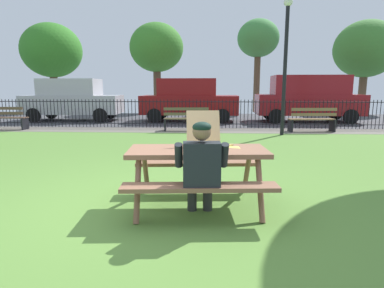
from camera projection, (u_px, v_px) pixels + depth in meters
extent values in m
cube|color=#5D8B39|center=(164.00, 166.00, 6.52)|extent=(28.00, 12.29, 0.02)
cube|color=slate|center=(184.00, 130.00, 11.87)|extent=(28.00, 1.40, 0.01)
cube|color=#424247|center=(191.00, 119.00, 15.95)|extent=(28.00, 6.90, 0.01)
cube|color=#8C5E46|center=(198.00, 151.00, 4.23)|extent=(1.85, 0.89, 0.06)
cube|color=#8C5E46|center=(200.00, 187.00, 3.69)|extent=(1.82, 0.41, 0.05)
cube|color=#8C5E46|center=(196.00, 163.00, 4.87)|extent=(1.82, 0.41, 0.05)
cylinder|color=#8C5E46|center=(137.00, 190.00, 3.87)|extent=(0.10, 0.44, 0.74)
cylinder|color=#8C5E46|center=(146.00, 172.00, 4.69)|extent=(0.10, 0.44, 0.74)
cylinder|color=#8C5E46|center=(260.00, 189.00, 3.90)|extent=(0.10, 0.44, 0.74)
cylinder|color=#8C5E46|center=(247.00, 171.00, 4.72)|extent=(0.10, 0.44, 0.74)
cube|color=tan|center=(204.00, 148.00, 4.25)|extent=(0.50, 0.50, 0.01)
cube|color=silver|center=(204.00, 148.00, 4.25)|extent=(0.46, 0.46, 0.00)
cube|color=tan|center=(206.00, 149.00, 4.03)|extent=(0.46, 0.06, 0.04)
cube|color=tan|center=(203.00, 143.00, 4.47)|extent=(0.46, 0.06, 0.04)
cube|color=tan|center=(188.00, 146.00, 4.24)|extent=(0.06, 0.46, 0.04)
cube|color=tan|center=(221.00, 146.00, 4.26)|extent=(0.06, 0.46, 0.04)
cube|color=tan|center=(203.00, 126.00, 4.44)|extent=(0.47, 0.24, 0.42)
cylinder|color=tan|center=(204.00, 147.00, 4.25)|extent=(0.39, 0.39, 0.01)
cylinder|color=#E4BD54|center=(204.00, 147.00, 4.25)|extent=(0.36, 0.36, 0.00)
pyramid|color=#EDD95A|center=(234.00, 147.00, 4.36)|extent=(0.22, 0.23, 0.01)
cube|color=tan|center=(229.00, 145.00, 4.43)|extent=(0.13, 0.11, 0.02)
cylinder|color=#2C2C2C|center=(192.00, 194.00, 4.14)|extent=(0.12, 0.12, 0.44)
cylinder|color=#2C2C2C|center=(192.00, 180.00, 3.89)|extent=(0.18, 0.43, 0.15)
cylinder|color=#2C2C2C|center=(208.00, 194.00, 4.14)|extent=(0.12, 0.12, 0.44)
cylinder|color=#2C2C2C|center=(209.00, 179.00, 3.89)|extent=(0.18, 0.43, 0.15)
cube|color=#1E2328|center=(202.00, 165.00, 3.64)|extent=(0.44, 0.25, 0.52)
cylinder|color=#1E2328|center=(179.00, 155.00, 3.67)|extent=(0.11, 0.21, 0.31)
cylinder|color=#1E2328|center=(224.00, 155.00, 3.68)|extent=(0.11, 0.21, 0.31)
sphere|color=#8C6647|center=(202.00, 131.00, 3.60)|extent=(0.21, 0.21, 0.21)
ellipsoid|color=black|center=(202.00, 127.00, 3.58)|extent=(0.21, 0.20, 0.12)
cylinder|color=black|center=(186.00, 102.00, 12.39)|extent=(23.12, 0.03, 0.03)
cylinder|color=black|center=(186.00, 124.00, 12.53)|extent=(23.12, 0.03, 0.03)
cylinder|color=black|center=(0.00, 113.00, 12.86)|extent=(0.02, 0.02, 1.10)
cylinder|color=black|center=(3.00, 113.00, 12.85)|extent=(0.02, 0.02, 1.10)
cylinder|color=black|center=(6.00, 113.00, 12.84)|extent=(0.02, 0.02, 1.10)
cylinder|color=black|center=(10.00, 113.00, 12.83)|extent=(0.02, 0.02, 1.10)
cylinder|color=black|center=(13.00, 113.00, 12.83)|extent=(0.02, 0.02, 1.10)
cylinder|color=black|center=(17.00, 113.00, 12.82)|extent=(0.02, 0.02, 1.10)
cylinder|color=black|center=(20.00, 113.00, 12.81)|extent=(0.02, 0.02, 1.10)
cylinder|color=black|center=(24.00, 113.00, 12.80)|extent=(0.02, 0.02, 1.10)
cylinder|color=black|center=(27.00, 113.00, 12.80)|extent=(0.02, 0.02, 1.10)
cylinder|color=black|center=(30.00, 113.00, 12.79)|extent=(0.02, 0.02, 1.10)
cylinder|color=black|center=(34.00, 113.00, 12.78)|extent=(0.02, 0.02, 1.10)
cylinder|color=black|center=(37.00, 113.00, 12.78)|extent=(0.02, 0.02, 1.10)
cylinder|color=black|center=(41.00, 113.00, 12.77)|extent=(0.02, 0.02, 1.10)
cylinder|color=black|center=(44.00, 113.00, 12.76)|extent=(0.02, 0.02, 1.10)
cylinder|color=black|center=(48.00, 113.00, 12.75)|extent=(0.02, 0.02, 1.10)
cylinder|color=black|center=(51.00, 113.00, 12.75)|extent=(0.02, 0.02, 1.10)
cylinder|color=black|center=(55.00, 113.00, 12.74)|extent=(0.02, 0.02, 1.10)
cylinder|color=black|center=(58.00, 113.00, 12.73)|extent=(0.02, 0.02, 1.10)
cylinder|color=black|center=(62.00, 113.00, 12.72)|extent=(0.02, 0.02, 1.10)
cylinder|color=black|center=(65.00, 113.00, 12.72)|extent=(0.02, 0.02, 1.10)
cylinder|color=black|center=(69.00, 113.00, 12.71)|extent=(0.02, 0.02, 1.10)
cylinder|color=black|center=(72.00, 113.00, 12.70)|extent=(0.02, 0.02, 1.10)
cylinder|color=black|center=(76.00, 113.00, 12.69)|extent=(0.02, 0.02, 1.10)
cylinder|color=black|center=(79.00, 113.00, 12.69)|extent=(0.02, 0.02, 1.10)
cylinder|color=black|center=(83.00, 113.00, 12.68)|extent=(0.02, 0.02, 1.10)
cylinder|color=black|center=(86.00, 113.00, 12.67)|extent=(0.02, 0.02, 1.10)
cylinder|color=black|center=(90.00, 113.00, 12.66)|extent=(0.02, 0.02, 1.10)
cylinder|color=black|center=(93.00, 113.00, 12.66)|extent=(0.02, 0.02, 1.10)
cylinder|color=black|center=(97.00, 113.00, 12.65)|extent=(0.02, 0.02, 1.10)
cylinder|color=black|center=(100.00, 113.00, 12.64)|extent=(0.02, 0.02, 1.10)
cylinder|color=black|center=(104.00, 113.00, 12.63)|extent=(0.02, 0.02, 1.10)
cylinder|color=black|center=(107.00, 113.00, 12.63)|extent=(0.02, 0.02, 1.10)
cylinder|color=black|center=(111.00, 113.00, 12.62)|extent=(0.02, 0.02, 1.10)
cylinder|color=black|center=(114.00, 113.00, 12.61)|extent=(0.02, 0.02, 1.10)
cylinder|color=black|center=(118.00, 113.00, 12.61)|extent=(0.02, 0.02, 1.10)
cylinder|color=black|center=(121.00, 114.00, 12.60)|extent=(0.02, 0.02, 1.10)
cylinder|color=black|center=(125.00, 114.00, 12.59)|extent=(0.02, 0.02, 1.10)
cylinder|color=black|center=(128.00, 114.00, 12.58)|extent=(0.02, 0.02, 1.10)
cylinder|color=black|center=(132.00, 114.00, 12.58)|extent=(0.02, 0.02, 1.10)
cylinder|color=black|center=(135.00, 114.00, 12.57)|extent=(0.02, 0.02, 1.10)
cylinder|color=black|center=(139.00, 114.00, 12.56)|extent=(0.02, 0.02, 1.10)
cylinder|color=black|center=(143.00, 114.00, 12.55)|extent=(0.02, 0.02, 1.10)
cylinder|color=black|center=(146.00, 114.00, 12.55)|extent=(0.02, 0.02, 1.10)
cylinder|color=black|center=(150.00, 114.00, 12.54)|extent=(0.02, 0.02, 1.10)
cylinder|color=black|center=(153.00, 114.00, 12.53)|extent=(0.02, 0.02, 1.10)
cylinder|color=black|center=(157.00, 114.00, 12.52)|extent=(0.02, 0.02, 1.10)
cylinder|color=black|center=(161.00, 114.00, 12.52)|extent=(0.02, 0.02, 1.10)
cylinder|color=black|center=(164.00, 114.00, 12.51)|extent=(0.02, 0.02, 1.10)
cylinder|color=black|center=(168.00, 114.00, 12.50)|extent=(0.02, 0.02, 1.10)
cylinder|color=black|center=(171.00, 114.00, 12.49)|extent=(0.02, 0.02, 1.10)
cylinder|color=black|center=(175.00, 114.00, 12.49)|extent=(0.02, 0.02, 1.10)
cylinder|color=black|center=(179.00, 114.00, 12.48)|extent=(0.02, 0.02, 1.10)
cylinder|color=black|center=(182.00, 114.00, 12.47)|extent=(0.02, 0.02, 1.10)
cylinder|color=black|center=(186.00, 114.00, 12.47)|extent=(0.02, 0.02, 1.10)
cylinder|color=black|center=(189.00, 114.00, 12.46)|extent=(0.02, 0.02, 1.10)
cylinder|color=black|center=(193.00, 114.00, 12.45)|extent=(0.02, 0.02, 1.10)
cylinder|color=black|center=(197.00, 114.00, 12.44)|extent=(0.02, 0.02, 1.10)
cylinder|color=black|center=(200.00, 114.00, 12.44)|extent=(0.02, 0.02, 1.10)
cylinder|color=black|center=(204.00, 114.00, 12.43)|extent=(0.02, 0.02, 1.10)
cylinder|color=black|center=(208.00, 114.00, 12.42)|extent=(0.02, 0.02, 1.10)
cylinder|color=black|center=(211.00, 114.00, 12.41)|extent=(0.02, 0.02, 1.10)
cylinder|color=black|center=(215.00, 114.00, 12.41)|extent=(0.02, 0.02, 1.10)
cylinder|color=black|center=(219.00, 114.00, 12.40)|extent=(0.02, 0.02, 1.10)
cylinder|color=black|center=(222.00, 114.00, 12.39)|extent=(0.02, 0.02, 1.10)
cylinder|color=black|center=(226.00, 114.00, 12.38)|extent=(0.02, 0.02, 1.10)
cylinder|color=black|center=(230.00, 114.00, 12.38)|extent=(0.02, 0.02, 1.10)
cylinder|color=black|center=(233.00, 114.00, 12.37)|extent=(0.02, 0.02, 1.10)
cylinder|color=black|center=(237.00, 114.00, 12.36)|extent=(0.02, 0.02, 1.10)
cylinder|color=black|center=(241.00, 114.00, 12.35)|extent=(0.02, 0.02, 1.10)
cylinder|color=black|center=(244.00, 114.00, 12.35)|extent=(0.02, 0.02, 1.10)
cylinder|color=black|center=(248.00, 114.00, 12.34)|extent=(0.02, 0.02, 1.10)
cylinder|color=black|center=(252.00, 114.00, 12.33)|extent=(0.02, 0.02, 1.10)
cylinder|color=black|center=(255.00, 114.00, 12.33)|extent=(0.02, 0.02, 1.10)
cylinder|color=black|center=(259.00, 114.00, 12.32)|extent=(0.02, 0.02, 1.10)
cylinder|color=black|center=(263.00, 114.00, 12.31)|extent=(0.02, 0.02, 1.10)
cylinder|color=black|center=(267.00, 114.00, 12.30)|extent=(0.02, 0.02, 1.10)
cylinder|color=black|center=(270.00, 114.00, 12.30)|extent=(0.02, 0.02, 1.10)
cylinder|color=black|center=(274.00, 114.00, 12.29)|extent=(0.02, 0.02, 1.10)
cylinder|color=black|center=(278.00, 114.00, 12.28)|extent=(0.02, 0.02, 1.10)
cylinder|color=black|center=(281.00, 114.00, 12.27)|extent=(0.02, 0.02, 1.10)
cylinder|color=black|center=(285.00, 114.00, 12.27)|extent=(0.02, 0.02, 1.10)
cylinder|color=black|center=(289.00, 114.00, 12.26)|extent=(0.02, 0.02, 1.10)
cylinder|color=black|center=(293.00, 114.00, 12.25)|extent=(0.02, 0.02, 1.10)
cylinder|color=black|center=(296.00, 114.00, 12.24)|extent=(0.02, 0.02, 1.10)
cylinder|color=black|center=(300.00, 114.00, 12.24)|extent=(0.02, 0.02, 1.10)
cylinder|color=black|center=(304.00, 114.00, 12.23)|extent=(0.02, 0.02, 1.10)
cylinder|color=black|center=(308.00, 114.00, 12.22)|extent=(0.02, 0.02, 1.10)
cylinder|color=black|center=(311.00, 114.00, 12.21)|extent=(0.02, 0.02, 1.10)
cylinder|color=black|center=(315.00, 114.00, 12.21)|extent=(0.02, 0.02, 1.10)
cylinder|color=black|center=(319.00, 114.00, 12.20)|extent=(0.02, 0.02, 1.10)
cylinder|color=black|center=(323.00, 114.00, 12.19)|extent=(0.02, 0.02, 1.10)
cylinder|color=black|center=(327.00, 114.00, 12.19)|extent=(0.02, 0.02, 1.10)
cylinder|color=black|center=(330.00, 114.00, 12.18)|extent=(0.02, 0.02, 1.10)
cylinder|color=black|center=(334.00, 114.00, 12.17)|extent=(0.02, 0.02, 1.10)
cylinder|color=black|center=(338.00, 114.00, 12.16)|extent=(0.02, 0.02, 1.10)
cylinder|color=black|center=(342.00, 114.00, 12.16)|extent=(0.02, 0.02, 1.10)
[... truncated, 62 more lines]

